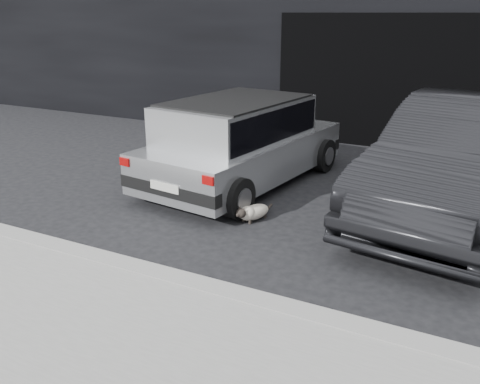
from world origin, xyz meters
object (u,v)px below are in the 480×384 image
at_px(silver_hatchback, 240,138).
at_px(cat_siamese, 252,212).
at_px(second_car, 464,159).
at_px(cat_white, 213,194).

relative_size(silver_hatchback, cat_siamese, 5.50).
distance_m(second_car, cat_siamese, 2.88).
relative_size(cat_siamese, cat_white, 1.03).
relative_size(silver_hatchback, cat_white, 5.65).
xyz_separation_m(silver_hatchback, cat_white, (0.09, -1.01, -0.59)).
bearing_deg(cat_siamese, second_car, -130.16).
relative_size(silver_hatchback, second_car, 0.82).
xyz_separation_m(silver_hatchback, second_car, (3.22, 0.18, 0.04)).
bearing_deg(silver_hatchback, cat_white, -77.64).
height_order(silver_hatchback, cat_siamese, silver_hatchback).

